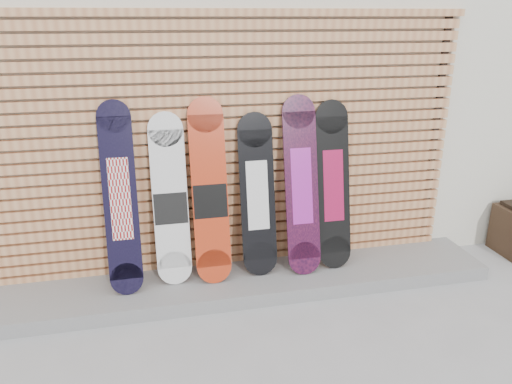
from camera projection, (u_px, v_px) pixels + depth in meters
The scene contains 10 objects.
ground at pixel (263, 333), 3.73m from camera, with size 80.00×80.00×0.00m, color gray.
building at pixel (239, 51), 6.45m from camera, with size 12.00×5.00×3.60m, color beige.
concrete_step at pixel (228, 283), 4.31m from camera, with size 4.60×0.70×0.12m, color slate.
slat_wall at pixel (220, 146), 4.19m from camera, with size 4.26×0.08×2.29m.
snowboard_0 at pixel (120, 199), 3.93m from camera, with size 0.26×0.39×1.52m.
snowboard_1 at pixel (170, 201), 4.07m from camera, with size 0.28×0.30×1.41m.
snowboard_2 at pixel (210, 193), 4.09m from camera, with size 0.29×0.36×1.52m.
snowboard_3 at pixel (257, 195), 4.22m from camera, with size 0.30×0.31×1.38m.
snowboard_4 at pixel (301, 186), 4.24m from camera, with size 0.29×0.38×1.51m.
snowboard_5 at pixel (333, 186), 4.33m from camera, with size 0.29×0.33×1.45m.
Camera 1 is at (-0.74, -3.07, 2.25)m, focal length 35.00 mm.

